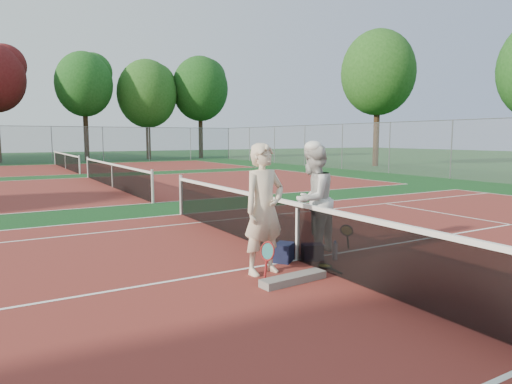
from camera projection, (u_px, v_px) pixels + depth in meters
ground at (297, 260)px, 7.91m from camera, size 130.00×130.00×0.00m
court_main at (297, 260)px, 7.91m from camera, size 23.77×10.97×0.01m
court_far_a at (113, 187)px, 19.47m from camera, size 23.77×10.97×0.01m
court_far_b at (66, 169)px, 31.03m from camera, size 23.77×10.97×0.01m
net_main at (297, 231)px, 7.85m from camera, size 0.10×10.98×1.02m
net_far_a at (112, 175)px, 19.41m from camera, size 0.10×10.98×1.02m
net_far_b at (65, 161)px, 30.96m from camera, size 0.10×10.98×1.02m
fence_back at (52, 145)px, 36.84m from camera, size 32.00×0.06×3.00m
fence_right at (490, 150)px, 21.56m from camera, size 0.06×54.50×3.00m
player_a at (264, 209)px, 7.05m from camera, size 0.80×0.59×2.04m
player_b at (313, 200)px, 8.26m from camera, size 1.20×1.09×2.00m
racket_red at (267, 262)px, 6.70m from camera, size 0.24×0.30×0.60m
racket_black_held at (347, 238)px, 8.50m from camera, size 0.45×0.43×0.52m
racket_spare at (325, 266)px, 7.51m from camera, size 0.32×0.62×0.03m
sports_bag_navy at (284, 252)px, 7.83m from camera, size 0.48×0.47×0.32m
sports_bag_purple at (312, 252)px, 7.90m from camera, size 0.42×0.36×0.29m
net_cover_canvas at (293, 279)px, 6.69m from camera, size 1.10×0.34×0.11m
water_bottle at (335, 251)px, 7.93m from camera, size 0.09×0.09×0.30m
tree_back_3 at (84, 85)px, 40.77m from camera, size 5.01×5.01×9.72m
tree_back_4 at (147, 94)px, 43.88m from camera, size 5.68×5.68×9.55m
tree_back_5 at (200, 89)px, 45.99m from camera, size 5.64×5.64×10.22m
tree_right_1 at (378, 73)px, 33.12m from camera, size 5.36×5.36×9.87m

